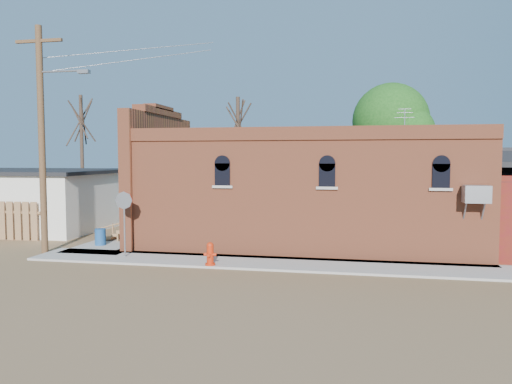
% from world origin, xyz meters
% --- Properties ---
extents(ground, '(120.00, 120.00, 0.00)m').
position_xyz_m(ground, '(0.00, 0.00, 0.00)').
color(ground, brown).
rests_on(ground, ground).
extents(sidewalk_south, '(19.00, 2.20, 0.08)m').
position_xyz_m(sidewalk_south, '(1.50, 0.90, 0.04)').
color(sidewalk_south, '#9E9991').
rests_on(sidewalk_south, ground).
extents(sidewalk_west, '(2.60, 10.00, 0.08)m').
position_xyz_m(sidewalk_west, '(-6.30, 6.00, 0.04)').
color(sidewalk_west, '#9E9991').
rests_on(sidewalk_west, ground).
extents(brick_bar, '(16.40, 7.97, 6.30)m').
position_xyz_m(brick_bar, '(1.64, 5.49, 2.34)').
color(brick_bar, '#B05535').
rests_on(brick_bar, ground).
extents(utility_pole, '(3.12, 0.26, 9.00)m').
position_xyz_m(utility_pole, '(-8.14, 1.20, 4.77)').
color(utility_pole, '#4B2C1E').
rests_on(utility_pole, ground).
extents(tree_bare_near, '(2.80, 2.80, 7.65)m').
position_xyz_m(tree_bare_near, '(-3.00, 13.00, 5.96)').
color(tree_bare_near, '#4D382C').
rests_on(tree_bare_near, ground).
extents(tree_bare_far, '(2.80, 2.80, 8.16)m').
position_xyz_m(tree_bare_far, '(-14.00, 14.00, 6.36)').
color(tree_bare_far, '#4D382C').
rests_on(tree_bare_far, ground).
extents(tree_leafy, '(4.40, 4.40, 8.15)m').
position_xyz_m(tree_leafy, '(6.00, 13.50, 5.93)').
color(tree_leafy, '#4D382C').
rests_on(tree_leafy, ground).
extents(fire_hydrant, '(0.46, 0.43, 0.81)m').
position_xyz_m(fire_hydrant, '(-0.93, -0.00, 0.48)').
color(fire_hydrant, red).
rests_on(fire_hydrant, sidewalk_south).
extents(stop_sign, '(0.68, 0.09, 2.49)m').
position_xyz_m(stop_sign, '(-4.54, 0.81, 1.99)').
color(stop_sign, gray).
rests_on(stop_sign, sidewalk_south).
extents(trash_barrel, '(0.58, 0.58, 0.71)m').
position_xyz_m(trash_barrel, '(-6.72, 2.94, 0.43)').
color(trash_barrel, navy).
rests_on(trash_barrel, sidewalk_west).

